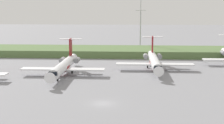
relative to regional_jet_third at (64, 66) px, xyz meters
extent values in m
plane|color=gray|center=(13.07, 3.65, -2.54)|extent=(500.00, 500.00, 0.00)
cube|color=#597542|center=(13.07, 37.96, -1.21)|extent=(320.00, 20.00, 2.66)
cylinder|color=white|center=(0.00, -0.59, -0.09)|extent=(2.70, 24.00, 2.70)
cone|color=white|center=(0.00, -14.09, -0.09)|extent=(2.70, 3.00, 2.70)
cone|color=white|center=(0.00, 13.41, -0.09)|extent=(2.30, 4.00, 2.29)
cube|color=black|center=(0.00, -12.19, 0.39)|extent=(2.02, 1.80, 0.90)
cylinder|color=maroon|center=(0.00, -0.59, -0.24)|extent=(2.76, 3.60, 2.76)
cube|color=white|center=(-5.91, -1.59, -0.69)|extent=(11.00, 3.20, 0.36)
cube|color=white|center=(5.90, -1.59, -0.69)|extent=(11.00, 3.20, 0.36)
cube|color=maroon|center=(0.00, 10.41, 3.86)|extent=(0.36, 3.20, 5.20)
cube|color=white|center=(0.00, 10.71, 6.26)|extent=(6.80, 1.80, 0.24)
cylinder|color=gray|center=(-2.25, 8.61, 0.11)|extent=(1.50, 3.40, 1.50)
cylinder|color=gray|center=(2.25, 8.61, 0.11)|extent=(1.50, 3.40, 1.50)
cylinder|color=gray|center=(0.00, -8.03, -1.54)|extent=(0.20, 0.20, 0.65)
cylinder|color=black|center=(0.00, -8.03, -2.09)|extent=(0.30, 0.90, 0.90)
cylinder|color=black|center=(-1.90, 1.81, -2.09)|extent=(0.35, 0.90, 0.90)
cylinder|color=black|center=(1.90, 1.81, -2.09)|extent=(0.35, 0.90, 0.90)
cylinder|color=white|center=(25.50, 8.56, -0.09)|extent=(2.70, 24.00, 2.70)
cone|color=white|center=(25.50, -4.94, -0.09)|extent=(2.70, 3.00, 2.70)
cone|color=white|center=(25.50, 22.56, -0.09)|extent=(2.29, 4.00, 2.29)
cube|color=black|center=(25.50, -3.04, 0.39)|extent=(2.03, 1.80, 0.90)
cylinder|color=maroon|center=(25.50, 8.56, -0.24)|extent=(2.76, 3.60, 2.76)
cube|color=white|center=(19.59, 7.56, -0.69)|extent=(11.00, 3.20, 0.36)
cube|color=white|center=(31.40, 7.56, -0.69)|extent=(11.00, 3.20, 0.36)
cube|color=maroon|center=(25.50, 19.56, 3.86)|extent=(0.36, 3.20, 5.20)
cube|color=white|center=(25.50, 19.86, 6.26)|extent=(6.80, 1.80, 0.24)
cylinder|color=gray|center=(23.25, 17.76, 0.11)|extent=(1.50, 3.40, 1.50)
cylinder|color=gray|center=(27.75, 17.76, 0.11)|extent=(1.50, 3.40, 1.50)
cylinder|color=gray|center=(25.50, 1.12, -1.54)|extent=(0.20, 0.20, 0.65)
cylinder|color=black|center=(25.50, 1.12, -2.09)|extent=(0.30, 0.90, 0.90)
cylinder|color=black|center=(23.60, 10.96, -2.09)|extent=(0.35, 0.90, 0.90)
cylinder|color=black|center=(27.40, 10.96, -2.09)|extent=(0.35, 0.90, 0.90)
cube|color=white|center=(47.13, 17.00, -0.69)|extent=(11.00, 3.20, 0.36)
cylinder|color=gray|center=(50.78, 27.20, 0.11)|extent=(1.50, 3.40, 1.50)
cylinder|color=#B2B2B7|center=(22.45, 52.34, 5.79)|extent=(0.50, 0.50, 16.66)
cylinder|color=#B2B2B7|center=(22.45, 52.34, 18.61)|extent=(0.28, 0.28, 8.97)
cube|color=#B2B2B7|center=(22.45, 52.34, 14.52)|extent=(4.40, 0.20, 0.20)
camera|label=1|loc=(18.36, -86.27, 16.01)|focal=51.54mm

